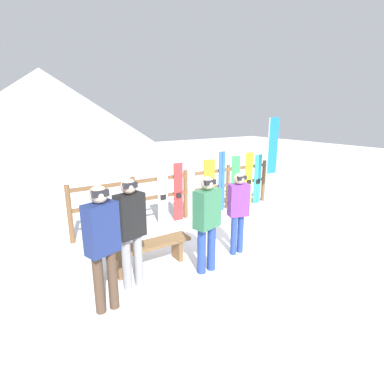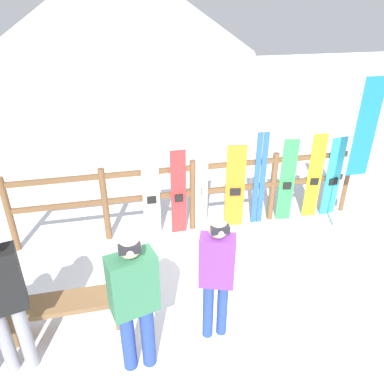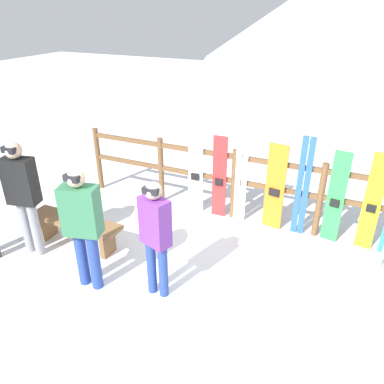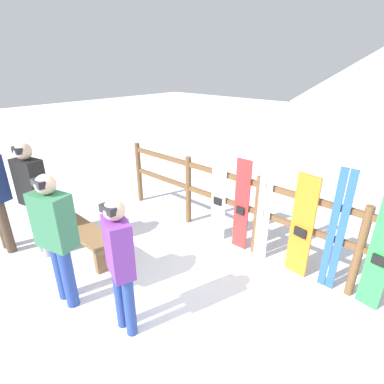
{
  "view_description": "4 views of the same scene",
  "coord_description": "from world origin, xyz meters",
  "views": [
    {
      "loc": [
        -3.85,
        -4.2,
        2.64
      ],
      "look_at": [
        -0.46,
        0.95,
        0.97
      ],
      "focal_mm": 28.0,
      "sensor_mm": 36.0,
      "label": 1
    },
    {
      "loc": [
        -1.16,
        -3.22,
        3.52
      ],
      "look_at": [
        -0.2,
        1.12,
        1.14
      ],
      "focal_mm": 35.0,
      "sensor_mm": 36.0,
      "label": 2
    },
    {
      "loc": [
        1.69,
        -3.47,
        3.33
      ],
      "look_at": [
        -0.38,
        1.09,
        0.79
      ],
      "focal_mm": 35.0,
      "sensor_mm": 36.0,
      "label": 3
    },
    {
      "loc": [
        1.92,
        -1.59,
        2.7
      ],
      "look_at": [
        -0.64,
        1.22,
        1.04
      ],
      "focal_mm": 28.0,
      "sensor_mm": 36.0,
      "label": 4
    }
  ],
  "objects": [
    {
      "name": "fence",
      "position": [
        -0.0,
        1.95,
        0.73
      ],
      "size": [
        5.64,
        0.1,
        1.23
      ],
      "color": "brown",
      "rests_on": "ground"
    },
    {
      "name": "ground_plane",
      "position": [
        0.0,
        0.0,
        0.0
      ],
      "size": [
        40.0,
        40.0,
        0.0
      ],
      "primitive_type": "plane",
      "color": "white"
    },
    {
      "name": "person_navy",
      "position": [
        -2.86,
        -0.59,
        1.04
      ],
      "size": [
        0.47,
        0.35,
        1.76
      ],
      "color": "#4C3828",
      "rests_on": "ground"
    },
    {
      "name": "snowboard_green",
      "position": [
        1.6,
        1.89,
        0.73
      ],
      "size": [
        0.25,
        0.09,
        1.47
      ],
      "color": "green",
      "rests_on": "ground"
    },
    {
      "name": "person_black",
      "position": [
        -2.34,
        -0.25,
        1.01
      ],
      "size": [
        0.46,
        0.32,
        1.72
      ],
      "color": "gray",
      "rests_on": "ground"
    },
    {
      "name": "snowboard_red",
      "position": [
        -0.24,
        1.89,
        0.72
      ],
      "size": [
        0.24,
        0.06,
        1.45
      ],
      "color": "red",
      "rests_on": "ground"
    },
    {
      "name": "person_plaid_green",
      "position": [
        -1.12,
        -0.5,
        0.95
      ],
      "size": [
        0.5,
        0.35,
        1.65
      ],
      "color": "navy",
      "rests_on": "ground"
    },
    {
      "name": "mountain_backdrop",
      "position": [
        0.0,
        23.95,
        3.0
      ],
      "size": [
        18.0,
        18.0,
        6.0
      ],
      "color": "silver",
      "rests_on": "ground"
    },
    {
      "name": "ski_pair_blue",
      "position": [
        1.11,
        1.89,
        0.81
      ],
      "size": [
        0.19,
        0.02,
        1.63
      ],
      "color": "blue",
      "rests_on": "ground"
    },
    {
      "name": "snowboard_cyan",
      "position": [
        2.46,
        1.89,
        0.71
      ],
      "size": [
        0.29,
        0.08,
        1.44
      ],
      "color": "#2DBFCC",
      "rests_on": "ground"
    },
    {
      "name": "snowboard_orange",
      "position": [
        0.69,
        1.89,
        0.72
      ],
      "size": [
        0.31,
        0.09,
        1.45
      ],
      "color": "orange",
      "rests_on": "ground"
    },
    {
      "name": "snowboard_yellow",
      "position": [
        2.1,
        1.89,
        0.76
      ],
      "size": [
        0.24,
        0.08,
        1.53
      ],
      "color": "yellow",
      "rests_on": "ground"
    },
    {
      "name": "ski_pair_white",
      "position": [
        0.13,
        1.89,
        0.84
      ],
      "size": [
        0.19,
        0.02,
        1.69
      ],
      "color": "white",
      "rests_on": "ground"
    },
    {
      "name": "person_purple",
      "position": [
        -0.24,
        -0.27,
        0.92
      ],
      "size": [
        0.41,
        0.31,
        1.57
      ],
      "color": "navy",
      "rests_on": "ground"
    },
    {
      "name": "rental_flag",
      "position": [
        2.47,
        1.47,
        1.54
      ],
      "size": [
        0.4,
        0.04,
        2.48
      ],
      "color": "#99999E",
      "rests_on": "ground"
    },
    {
      "name": "snowboard_white",
      "position": [
        -0.67,
        1.89,
        0.74
      ],
      "size": [
        0.26,
        0.06,
        1.49
      ],
      "color": "white",
      "rests_on": "ground"
    },
    {
      "name": "bench",
      "position": [
        -1.88,
        0.15,
        0.34
      ],
      "size": [
        1.5,
        0.36,
        0.45
      ],
      "color": "brown",
      "rests_on": "ground"
    }
  ]
}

